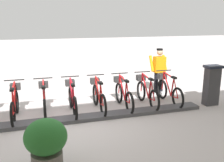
% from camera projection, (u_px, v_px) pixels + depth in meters
% --- Properties ---
extents(ground_plane, '(60.00, 60.00, 0.00)m').
position_uv_depth(ground_plane, '(69.00, 121.00, 6.71)').
color(ground_plane, beige).
extents(dock_rail_base, '(0.44, 7.83, 0.10)m').
position_uv_depth(dock_rail_base, '(69.00, 120.00, 6.70)').
color(dock_rail_base, '#47474C').
rests_on(dock_rail_base, ground).
extents(payment_kiosk, '(0.36, 0.52, 1.28)m').
position_uv_depth(payment_kiosk, '(212.00, 85.00, 7.87)').
color(payment_kiosk, '#38383D').
rests_on(payment_kiosk, ground).
extents(bike_docked_0, '(1.72, 0.54, 1.02)m').
position_uv_depth(bike_docked_0, '(169.00, 90.00, 8.13)').
color(bike_docked_0, black).
rests_on(bike_docked_0, ground).
extents(bike_docked_1, '(1.72, 0.54, 1.02)m').
position_uv_depth(bike_docked_1, '(146.00, 92.00, 7.90)').
color(bike_docked_1, black).
rests_on(bike_docked_1, ground).
extents(bike_docked_2, '(1.72, 0.54, 1.02)m').
position_uv_depth(bike_docked_2, '(123.00, 94.00, 7.68)').
color(bike_docked_2, black).
rests_on(bike_docked_2, ground).
extents(bike_docked_3, '(1.72, 0.54, 1.02)m').
position_uv_depth(bike_docked_3, '(98.00, 96.00, 7.46)').
color(bike_docked_3, black).
rests_on(bike_docked_3, ground).
extents(bike_docked_4, '(1.72, 0.54, 1.02)m').
position_uv_depth(bike_docked_4, '(72.00, 99.00, 7.24)').
color(bike_docked_4, black).
rests_on(bike_docked_4, ground).
extents(bike_docked_5, '(1.72, 0.54, 1.02)m').
position_uv_depth(bike_docked_5, '(44.00, 101.00, 7.02)').
color(bike_docked_5, black).
rests_on(bike_docked_5, ground).
extents(bike_docked_6, '(1.72, 0.54, 1.02)m').
position_uv_depth(bike_docked_6, '(15.00, 104.00, 6.80)').
color(bike_docked_6, black).
rests_on(bike_docked_6, ground).
extents(worker_near_rack, '(0.46, 0.63, 1.66)m').
position_uv_depth(worker_near_rack, '(159.00, 70.00, 8.97)').
color(worker_near_rack, white).
rests_on(worker_near_rack, ground).
extents(planter_bush, '(0.76, 0.76, 0.97)m').
position_uv_depth(planter_bush, '(46.00, 142.00, 4.43)').
color(planter_bush, '#59544C').
rests_on(planter_bush, ground).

